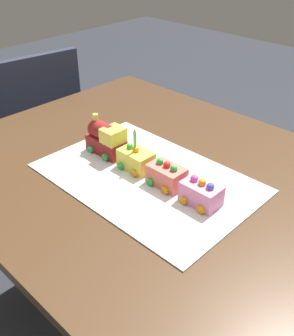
{
  "coord_description": "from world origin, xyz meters",
  "views": [
    {
      "loc": [
        0.61,
        -0.72,
        1.37
      ],
      "look_at": [
        -0.05,
        -0.05,
        0.77
      ],
      "focal_mm": 42.79,
      "sensor_mm": 36.0,
      "label": 1
    }
  ],
  "objects_px": {
    "cake_car_hopper_bubblegum": "(201,193)",
    "cake_car_flatbed_coral": "(167,175)",
    "birthday_candle": "(135,137)",
    "cake_car_tanker_lemon": "(136,160)",
    "chair": "(35,128)",
    "cake_locomotive": "(106,139)",
    "dining_table": "(170,208)"
  },
  "relations": [
    {
      "from": "cake_car_hopper_bubblegum",
      "to": "cake_car_flatbed_coral",
      "type": "bearing_deg",
      "value": 180.0
    },
    {
      "from": "cake_car_flatbed_coral",
      "to": "cake_car_hopper_bubblegum",
      "type": "height_order",
      "value": "same"
    },
    {
      "from": "cake_car_hopper_bubblegum",
      "to": "birthday_candle",
      "type": "bearing_deg",
      "value": 180.0
    },
    {
      "from": "cake_car_tanker_lemon",
      "to": "cake_car_flatbed_coral",
      "type": "height_order",
      "value": "same"
    },
    {
      "from": "chair",
      "to": "cake_car_tanker_lemon",
      "type": "bearing_deg",
      "value": 85.0
    },
    {
      "from": "cake_locomotive",
      "to": "cake_car_tanker_lemon",
      "type": "xyz_separation_m",
      "value": [
        0.13,
        -0.0,
        -0.02
      ]
    },
    {
      "from": "cake_car_tanker_lemon",
      "to": "birthday_candle",
      "type": "xyz_separation_m",
      "value": [
        -0.0,
        0.0,
        0.07
      ]
    },
    {
      "from": "dining_table",
      "to": "cake_locomotive",
      "type": "xyz_separation_m",
      "value": [
        -0.23,
        -0.04,
        0.16
      ]
    },
    {
      "from": "chair",
      "to": "birthday_candle",
      "type": "xyz_separation_m",
      "value": [
        0.93,
        -0.21,
        0.37
      ]
    },
    {
      "from": "cake_locomotive",
      "to": "birthday_candle",
      "type": "relative_size",
      "value": 2.43
    },
    {
      "from": "cake_car_hopper_bubblegum",
      "to": "cake_car_tanker_lemon",
      "type": "bearing_deg",
      "value": 180.0
    },
    {
      "from": "chair",
      "to": "cake_locomotive",
      "type": "xyz_separation_m",
      "value": [
        0.8,
        -0.21,
        0.32
      ]
    },
    {
      "from": "cake_car_tanker_lemon",
      "to": "cake_car_flatbed_coral",
      "type": "bearing_deg",
      "value": 0.0
    },
    {
      "from": "dining_table",
      "to": "cake_locomotive",
      "type": "distance_m",
      "value": 0.28
    },
    {
      "from": "cake_car_flatbed_coral",
      "to": "cake_car_hopper_bubblegum",
      "type": "distance_m",
      "value": 0.12
    },
    {
      "from": "cake_car_tanker_lemon",
      "to": "birthday_candle",
      "type": "height_order",
      "value": "birthday_candle"
    },
    {
      "from": "cake_car_flatbed_coral",
      "to": "birthday_candle",
      "type": "bearing_deg",
      "value": 180.0
    },
    {
      "from": "cake_car_hopper_bubblegum",
      "to": "birthday_candle",
      "type": "relative_size",
      "value": 1.74
    },
    {
      "from": "cake_locomotive",
      "to": "cake_car_hopper_bubblegum",
      "type": "relative_size",
      "value": 1.4
    },
    {
      "from": "cake_car_flatbed_coral",
      "to": "birthday_candle",
      "type": "xyz_separation_m",
      "value": [
        -0.12,
        0.0,
        0.07
      ]
    },
    {
      "from": "cake_car_tanker_lemon",
      "to": "cake_car_hopper_bubblegum",
      "type": "height_order",
      "value": "same"
    },
    {
      "from": "chair",
      "to": "cake_car_hopper_bubblegum",
      "type": "xyz_separation_m",
      "value": [
        1.17,
        -0.21,
        0.3
      ]
    },
    {
      "from": "birthday_candle",
      "to": "cake_car_tanker_lemon",
      "type": "bearing_deg",
      "value": -0.0
    },
    {
      "from": "cake_car_tanker_lemon",
      "to": "cake_car_hopper_bubblegum",
      "type": "distance_m",
      "value": 0.24
    },
    {
      "from": "dining_table",
      "to": "cake_car_tanker_lemon",
      "type": "height_order",
      "value": "cake_car_tanker_lemon"
    },
    {
      "from": "dining_table",
      "to": "cake_car_flatbed_coral",
      "type": "bearing_deg",
      "value": -67.28
    },
    {
      "from": "cake_locomotive",
      "to": "cake_car_hopper_bubblegum",
      "type": "xyz_separation_m",
      "value": [
        0.36,
        -0.0,
        -0.02
      ]
    },
    {
      "from": "chair",
      "to": "cake_car_tanker_lemon",
      "type": "relative_size",
      "value": 8.6
    },
    {
      "from": "dining_table",
      "to": "cake_locomotive",
      "type": "bearing_deg",
      "value": -171.09
    },
    {
      "from": "dining_table",
      "to": "birthday_candle",
      "type": "xyz_separation_m",
      "value": [
        -0.11,
        -0.04,
        0.21
      ]
    },
    {
      "from": "cake_locomotive",
      "to": "cake_car_hopper_bubblegum",
      "type": "bearing_deg",
      "value": -0.0
    },
    {
      "from": "cake_car_tanker_lemon",
      "to": "cake_car_flatbed_coral",
      "type": "relative_size",
      "value": 1.0
    }
  ]
}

